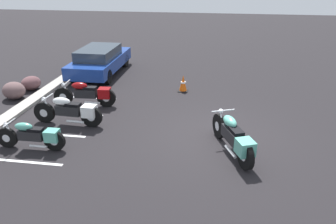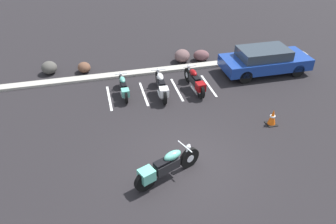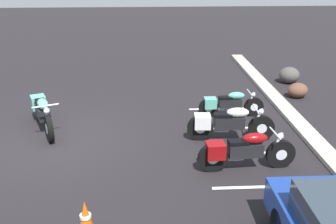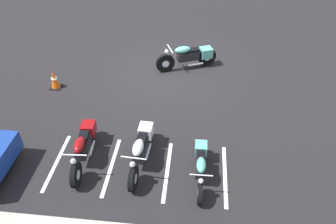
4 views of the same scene
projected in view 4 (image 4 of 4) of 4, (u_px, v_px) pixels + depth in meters
ground at (167, 72)px, 12.66m from camera, size 60.00×60.00×0.00m
motorcycle_teal_featured at (190, 56)px, 12.62m from camera, size 2.30×1.15×0.96m
parked_bike_0 at (201, 165)px, 8.47m from camera, size 0.56×1.99×0.78m
parked_bike_1 at (141, 148)px, 8.84m from camera, size 0.65×2.32×0.91m
parked_bike_2 at (84, 145)px, 8.93m from camera, size 0.64×2.28×0.90m
traffic_cone at (54, 80)px, 11.69m from camera, size 0.40×0.40×0.68m
stall_line_0 at (225, 175)px, 8.73m from camera, size 0.10×2.10×0.00m
stall_line_1 at (167, 171)px, 8.85m from camera, size 0.10×2.10×0.00m
stall_line_2 at (111, 166)px, 8.97m from camera, size 0.10×2.10×0.00m
stall_line_3 at (57, 162)px, 9.10m from camera, size 0.10×2.10×0.00m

